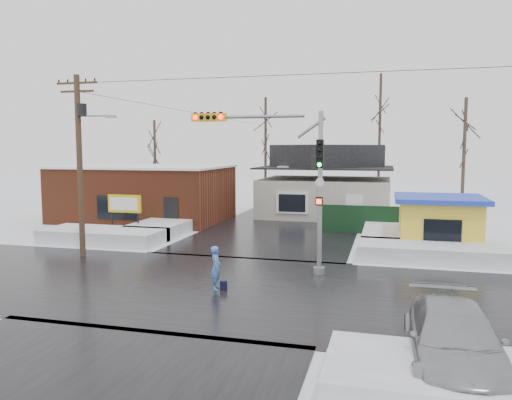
% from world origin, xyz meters
% --- Properties ---
extents(ground, '(120.00, 120.00, 0.00)m').
position_xyz_m(ground, '(0.00, 0.00, 0.00)').
color(ground, white).
rests_on(ground, ground).
extents(road_ns, '(10.00, 120.00, 0.02)m').
position_xyz_m(road_ns, '(0.00, 0.00, 0.01)').
color(road_ns, black).
rests_on(road_ns, ground).
extents(road_ew, '(120.00, 10.00, 0.02)m').
position_xyz_m(road_ew, '(0.00, 0.00, 0.01)').
color(road_ew, black).
rests_on(road_ew, ground).
extents(snowbank_nw, '(7.00, 3.00, 0.80)m').
position_xyz_m(snowbank_nw, '(-9.00, 7.00, 0.40)').
color(snowbank_nw, white).
rests_on(snowbank_nw, ground).
extents(snowbank_ne, '(7.00, 3.00, 0.80)m').
position_xyz_m(snowbank_ne, '(9.00, 7.00, 0.40)').
color(snowbank_ne, white).
rests_on(snowbank_ne, ground).
extents(snowbank_se, '(7.00, 3.00, 0.70)m').
position_xyz_m(snowbank_se, '(9.00, -7.00, 0.35)').
color(snowbank_se, white).
rests_on(snowbank_se, ground).
extents(snowbank_nside_w, '(3.00, 8.00, 0.80)m').
position_xyz_m(snowbank_nside_w, '(-7.00, 12.00, 0.40)').
color(snowbank_nside_w, white).
rests_on(snowbank_nside_w, ground).
extents(snowbank_nside_e, '(3.00, 8.00, 0.80)m').
position_xyz_m(snowbank_nside_e, '(7.00, 12.00, 0.40)').
color(snowbank_nside_e, white).
rests_on(snowbank_nside_e, ground).
extents(traffic_signal, '(6.05, 0.68, 7.00)m').
position_xyz_m(traffic_signal, '(2.43, 2.97, 4.54)').
color(traffic_signal, gray).
rests_on(traffic_signal, ground).
extents(utility_pole, '(3.15, 0.44, 9.00)m').
position_xyz_m(utility_pole, '(-7.93, 3.50, 5.11)').
color(utility_pole, '#382619').
rests_on(utility_pole, ground).
extents(brick_building, '(12.20, 8.20, 4.12)m').
position_xyz_m(brick_building, '(-11.00, 15.99, 2.08)').
color(brick_building, brown).
rests_on(brick_building, ground).
extents(marquee_sign, '(2.20, 0.21, 2.55)m').
position_xyz_m(marquee_sign, '(-9.00, 9.49, 1.92)').
color(marquee_sign, black).
rests_on(marquee_sign, ground).
extents(house, '(10.40, 8.40, 5.76)m').
position_xyz_m(house, '(2.00, 22.00, 2.62)').
color(house, beige).
rests_on(house, ground).
extents(kiosk, '(4.60, 4.60, 2.88)m').
position_xyz_m(kiosk, '(9.50, 9.99, 1.46)').
color(kiosk, yellow).
rests_on(kiosk, ground).
extents(fence, '(8.00, 0.12, 1.80)m').
position_xyz_m(fence, '(6.50, 14.00, 0.90)').
color(fence, black).
rests_on(fence, ground).
extents(tree_far_left, '(3.00, 3.00, 10.00)m').
position_xyz_m(tree_far_left, '(-4.00, 26.00, 7.95)').
color(tree_far_left, '#332821').
rests_on(tree_far_left, ground).
extents(tree_far_mid, '(3.00, 3.00, 12.00)m').
position_xyz_m(tree_far_mid, '(6.00, 28.00, 9.54)').
color(tree_far_mid, '#332821').
rests_on(tree_far_mid, ground).
extents(tree_far_right, '(3.00, 3.00, 9.00)m').
position_xyz_m(tree_far_right, '(12.00, 20.00, 7.16)').
color(tree_far_right, '#332821').
rests_on(tree_far_right, ground).
extents(tree_far_west, '(3.00, 3.00, 8.00)m').
position_xyz_m(tree_far_west, '(-14.00, 24.00, 6.36)').
color(tree_far_west, '#332821').
rests_on(tree_far_west, ground).
extents(pedestrian, '(0.55, 0.70, 1.69)m').
position_xyz_m(pedestrian, '(0.48, -0.41, 0.84)').
color(pedestrian, '#4779C7').
rests_on(pedestrian, ground).
extents(car, '(2.28, 5.41, 1.56)m').
position_xyz_m(car, '(8.43, -5.72, 0.78)').
color(car, '#A4A5AB').
rests_on(car, ground).
extents(shopping_bag, '(0.30, 0.21, 0.35)m').
position_xyz_m(shopping_bag, '(0.80, -0.48, 0.17)').
color(shopping_bag, black).
rests_on(shopping_bag, ground).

